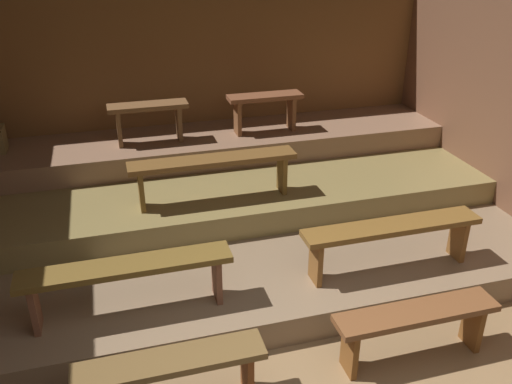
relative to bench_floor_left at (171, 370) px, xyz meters
name	(u,v)px	position (x,y,z in m)	size (l,w,h in m)	color
ground	(246,272)	(0.98, 1.62, -0.42)	(6.92, 5.58, 0.08)	olive
wall_back	(198,85)	(0.98, 4.04, 0.96)	(6.92, 0.06, 2.69)	brown
platform_lower	(233,230)	(0.98, 2.20, -0.24)	(6.12, 3.62, 0.28)	#866D52
platform_middle	(219,183)	(0.98, 2.88, 0.04)	(6.12, 2.26, 0.28)	olive
platform_upper	(209,145)	(0.98, 3.47, 0.32)	(6.12, 1.08, 0.28)	#8E684E
bench_floor_left	(171,370)	(0.00, 0.00, 0.00)	(1.36, 0.28, 0.49)	brown
bench_floor_right	(416,321)	(1.96, 0.00, 0.00)	(1.36, 0.28, 0.49)	brown
bench_lower_left	(127,273)	(-0.22, 0.86, 0.29)	(1.72, 0.28, 0.49)	brown
bench_lower_right	(392,233)	(2.18, 0.86, 0.29)	(1.72, 0.28, 0.49)	brown
bench_middle_center	(213,166)	(0.79, 2.20, 0.58)	(1.77, 0.28, 0.49)	brown
bench_upper_left	(148,114)	(0.25, 3.39, 0.83)	(0.95, 0.28, 0.49)	brown
bench_upper_right	(265,104)	(1.71, 3.39, 0.83)	(0.95, 0.28, 0.49)	brown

